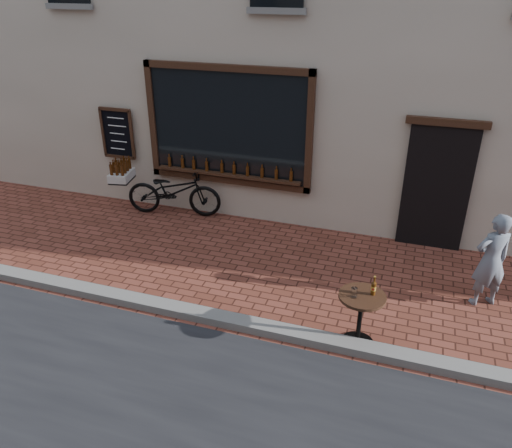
% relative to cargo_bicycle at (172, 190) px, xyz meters
% --- Properties ---
extents(ground, '(90.00, 90.00, 0.00)m').
position_rel_cargo_bicycle_xyz_m(ground, '(3.04, -3.19, -0.51)').
color(ground, '#5F2B1E').
rests_on(ground, ground).
extents(kerb, '(90.00, 0.25, 0.12)m').
position_rel_cargo_bicycle_xyz_m(kerb, '(3.04, -2.99, -0.45)').
color(kerb, slate).
rests_on(kerb, ground).
extents(cargo_bicycle, '(2.27, 1.01, 1.07)m').
position_rel_cargo_bicycle_xyz_m(cargo_bicycle, '(0.00, 0.00, 0.00)').
color(cargo_bicycle, black).
rests_on(cargo_bicycle, ground).
extents(bistro_table, '(0.60, 0.60, 1.03)m').
position_rel_cargo_bicycle_xyz_m(bistro_table, '(4.14, -2.84, 0.04)').
color(bistro_table, black).
rests_on(bistro_table, ground).
extents(pedestrian, '(0.64, 0.56, 1.46)m').
position_rel_cargo_bicycle_xyz_m(pedestrian, '(5.76, -1.33, 0.22)').
color(pedestrian, slate).
rests_on(pedestrian, ground).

